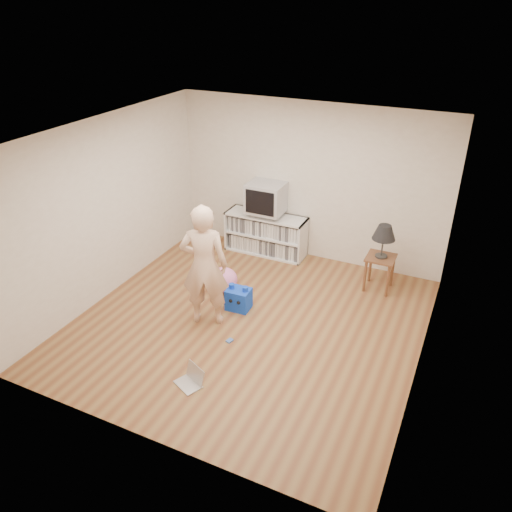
{
  "coord_description": "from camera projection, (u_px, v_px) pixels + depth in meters",
  "views": [
    {
      "loc": [
        2.48,
        -5.06,
        4.06
      ],
      "look_at": [
        -0.08,
        0.4,
        0.83
      ],
      "focal_mm": 35.0,
      "sensor_mm": 36.0,
      "label": 1
    }
  ],
  "objects": [
    {
      "name": "dvd_deck",
      "position": [
        266.0,
        213.0,
        8.4
      ],
      "size": [
        0.45,
        0.35,
        0.07
      ],
      "primitive_type": "cube",
      "color": "gray",
      "rests_on": "media_unit"
    },
    {
      "name": "walls",
      "position": [
        248.0,
        238.0,
        6.27
      ],
      "size": [
        4.52,
        4.52,
        2.6
      ],
      "color": "beige",
      "rests_on": "ground"
    },
    {
      "name": "media_unit",
      "position": [
        266.0,
        234.0,
        8.59
      ],
      "size": [
        1.4,
        0.45,
        0.7
      ],
      "color": "white",
      "rests_on": "ground"
    },
    {
      "name": "person",
      "position": [
        204.0,
        266.0,
        6.53
      ],
      "size": [
        0.74,
        0.61,
        1.73
      ],
      "primitive_type": "imported",
      "rotation": [
        0.0,
        0.0,
        3.52
      ],
      "color": "beige",
      "rests_on": "ground"
    },
    {
      "name": "laptop",
      "position": [
        192.0,
        379.0,
        5.8
      ],
      "size": [
        0.39,
        0.36,
        0.22
      ],
      "rotation": [
        0.0,
        0.0,
        -0.43
      ],
      "color": "silver",
      "rests_on": "ground"
    },
    {
      "name": "plush_pink",
      "position": [
        223.0,
        280.0,
        7.55
      ],
      "size": [
        0.44,
        0.44,
        0.37
      ],
      "primitive_type": "ellipsoid",
      "rotation": [
        0.0,
        0.0,
        -0.01
      ],
      "color": "pink",
      "rests_on": "ground"
    },
    {
      "name": "ground",
      "position": [
        249.0,
        323.0,
        6.88
      ],
      "size": [
        4.5,
        4.5,
        0.0
      ],
      "primitive_type": "plane",
      "color": "brown",
      "rests_on": "ground"
    },
    {
      "name": "playing_cards",
      "position": [
        230.0,
        341.0,
        6.52
      ],
      "size": [
        0.09,
        0.1,
        0.02
      ],
      "primitive_type": "cube",
      "rotation": [
        0.0,
        0.0,
        -0.27
      ],
      "color": "#486EC2",
      "rests_on": "ground"
    },
    {
      "name": "plush_blue",
      "position": [
        239.0,
        299.0,
        7.12
      ],
      "size": [
        0.34,
        0.3,
        0.38
      ],
      "rotation": [
        0.0,
        0.0,
        0.05
      ],
      "color": "blue",
      "rests_on": "ground"
    },
    {
      "name": "ceiling",
      "position": [
        248.0,
        135.0,
        5.66
      ],
      "size": [
        4.5,
        4.5,
        0.01
      ],
      "primitive_type": "cube",
      "color": "white",
      "rests_on": "walls"
    },
    {
      "name": "crt_tv",
      "position": [
        266.0,
        198.0,
        8.26
      ],
      "size": [
        0.6,
        0.53,
        0.5
      ],
      "color": "#ADADB2",
      "rests_on": "dvd_deck"
    },
    {
      "name": "side_table",
      "position": [
        380.0,
        265.0,
        7.48
      ],
      "size": [
        0.42,
        0.42,
        0.55
      ],
      "color": "brown",
      "rests_on": "ground"
    },
    {
      "name": "table_lamp",
      "position": [
        384.0,
        233.0,
        7.24
      ],
      "size": [
        0.34,
        0.34,
        0.52
      ],
      "color": "#333333",
      "rests_on": "side_table"
    }
  ]
}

